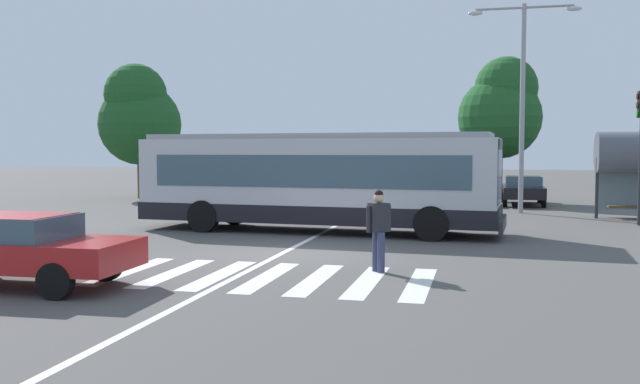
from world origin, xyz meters
TOP-DOWN VIEW (x-y plane):
  - ground_plane at (0.00, 0.00)m, footprint 160.00×160.00m
  - city_transit_bus at (-0.50, 4.52)m, footprint 11.47×3.37m
  - pedestrian_crossing_street at (2.44, -2.07)m, footprint 0.47×0.45m
  - foreground_sedan at (-3.96, -5.18)m, footprint 4.55×1.97m
  - parked_car_champagne at (-4.37, 16.96)m, footprint 2.18×4.63m
  - parked_car_white at (-1.75, 16.52)m, footprint 2.00×4.56m
  - parked_car_teal at (0.83, 16.75)m, footprint 2.11×4.61m
  - parked_car_charcoal at (3.50, 16.79)m, footprint 1.87×4.50m
  - parked_car_black at (6.42, 17.08)m, footprint 1.94×4.53m
  - twin_arm_street_lamp at (6.07, 12.65)m, footprint 4.40×0.32m
  - background_tree_left at (-13.33, 17.00)m, footprint 4.37×4.37m
  - background_tree_right at (5.43, 18.81)m, footprint 4.10×4.10m
  - crosswalk_painted_stripes at (0.35, -3.18)m, footprint 6.53×3.36m
  - lane_center_line at (-0.27, 2.00)m, footprint 0.16×24.00m

SIDE VIEW (x-z plane):
  - ground_plane at x=0.00m, z-range 0.00..0.00m
  - lane_center_line at x=-0.27m, z-range 0.00..0.01m
  - crosswalk_painted_stripes at x=0.35m, z-range 0.00..0.01m
  - foreground_sedan at x=-3.96m, z-range 0.09..1.44m
  - parked_car_champagne at x=-4.37m, z-range 0.09..1.44m
  - parked_car_white at x=-1.75m, z-range 0.09..1.44m
  - parked_car_teal at x=0.83m, z-range 0.09..1.44m
  - parked_car_charcoal at x=3.50m, z-range 0.09..1.44m
  - parked_car_black at x=6.42m, z-range 0.09..1.44m
  - pedestrian_crossing_street at x=2.44m, z-range 0.11..1.83m
  - city_transit_bus at x=-0.50m, z-range 0.06..3.12m
  - background_tree_left at x=-13.33m, z-range 0.85..7.99m
  - background_tree_right at x=5.43m, z-range 1.03..8.21m
  - twin_arm_street_lamp at x=6.07m, z-range 1.01..9.43m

